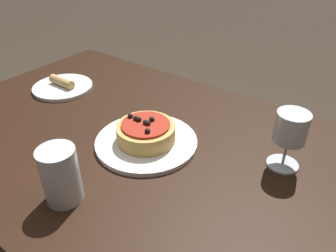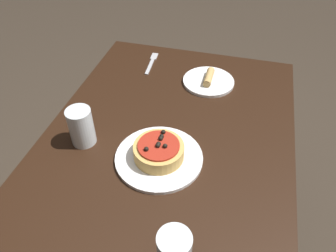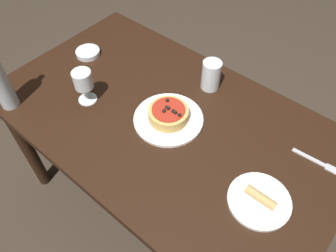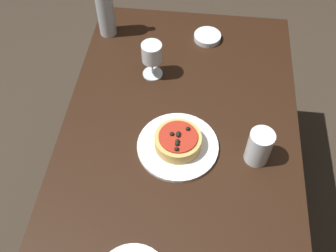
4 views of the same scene
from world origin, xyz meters
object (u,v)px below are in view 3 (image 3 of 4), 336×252
at_px(pizza, 168,114).
at_px(side_plate, 259,200).
at_px(dining_table, 165,132).
at_px(dinner_plate, 168,119).
at_px(wine_glass, 83,81).
at_px(water_cup, 211,75).
at_px(side_bowl, 88,53).
at_px(fork, 319,163).

height_order(pizza, side_plate, pizza).
xyz_separation_m(dining_table, dinner_plate, (-0.02, 0.00, 0.09)).
height_order(pizza, wine_glass, wine_glass).
distance_m(dinner_plate, wine_glass, 0.35).
bearing_deg(dinner_plate, pizza, -160.25).
bearing_deg(water_cup, side_bowl, 18.55).
xyz_separation_m(wine_glass, fork, (-0.84, -0.31, -0.10)).
relative_size(pizza, water_cup, 1.21).
bearing_deg(side_plate, side_bowl, -8.43).
relative_size(pizza, fork, 0.89).
bearing_deg(fork, pizza, -164.30).
bearing_deg(fork, dinner_plate, -164.30).
xyz_separation_m(dining_table, water_cup, (-0.03, -0.25, 0.15)).
height_order(water_cup, side_plate, water_cup).
height_order(dinner_plate, water_cup, water_cup).
relative_size(water_cup, fork, 0.74).
bearing_deg(pizza, water_cup, -92.82).
distance_m(dining_table, water_cup, 0.30).
height_order(dining_table, wine_glass, wine_glass).
relative_size(dinner_plate, fork, 1.56).
relative_size(dining_table, fork, 8.00).
distance_m(pizza, water_cup, 0.26).
height_order(water_cup, side_bowl, water_cup).
xyz_separation_m(water_cup, side_plate, (-0.42, 0.33, -0.05)).
height_order(dinner_plate, wine_glass, wine_glass).
relative_size(wine_glass, side_bowl, 1.32).
bearing_deg(dining_table, pizza, 175.46).
distance_m(pizza, side_bowl, 0.54).
bearing_deg(side_bowl, pizza, 172.68).
relative_size(dining_table, side_plate, 6.79).
height_order(pizza, side_bowl, pizza).
distance_m(water_cup, side_plate, 0.54).
relative_size(water_cup, side_bowl, 1.15).
bearing_deg(dining_table, fork, -161.33).
bearing_deg(dining_table, side_plate, 170.43).
height_order(wine_glass, water_cup, wine_glass).
relative_size(dining_table, pizza, 9.00).
xyz_separation_m(pizza, water_cup, (-0.01, -0.25, 0.03)).
bearing_deg(water_cup, fork, 172.24).
xyz_separation_m(fork, side_plate, (0.09, 0.26, 0.01)).
bearing_deg(dinner_plate, fork, -160.57).
height_order(dining_table, pizza, pizza).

